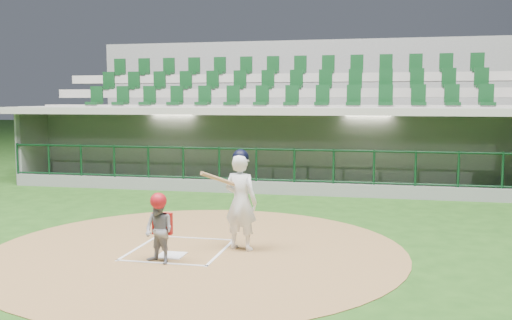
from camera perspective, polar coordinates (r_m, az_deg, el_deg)
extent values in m
plane|color=#1C4313|center=(10.36, -7.08, -8.54)|extent=(120.00, 120.00, 0.00)
cylinder|color=brown|center=(10.08, -5.83, -8.90)|extent=(7.20, 7.20, 0.01)
cube|color=white|center=(9.72, -8.47, -9.40)|extent=(0.43, 0.43, 0.02)
cube|color=white|center=(10.36, -11.60, -8.53)|extent=(0.05, 1.80, 0.01)
cube|color=white|center=(9.86, -3.50, -9.16)|extent=(0.05, 1.80, 0.01)
cube|color=silver|center=(10.86, -6.11, -7.76)|extent=(1.55, 0.05, 0.01)
cube|color=silver|center=(9.32, -9.46, -10.13)|extent=(1.55, 0.05, 0.01)
cube|color=gray|center=(17.57, 1.11, -4.34)|extent=(15.00, 3.00, 0.10)
cube|color=gray|center=(18.94, 2.06, 0.68)|extent=(15.00, 0.20, 2.70)
cube|color=#AAA396|center=(18.80, 2.00, 1.40)|extent=(13.50, 0.04, 0.90)
cube|color=slate|center=(20.21, -20.23, 0.65)|extent=(0.20, 3.00, 2.70)
cube|color=#A5A095|center=(17.04, 0.96, 4.98)|extent=(15.40, 3.50, 0.20)
cube|color=slate|center=(15.95, 0.03, -2.84)|extent=(15.00, 0.15, 0.40)
cube|color=black|center=(15.79, 0.03, 2.82)|extent=(15.00, 0.01, 0.95)
cube|color=brown|center=(18.54, 1.74, -2.94)|extent=(12.75, 0.40, 0.45)
cube|color=white|center=(18.11, -8.26, 4.57)|extent=(1.30, 0.35, 0.04)
cube|color=white|center=(16.96, 11.14, 4.43)|extent=(1.30, 0.35, 0.04)
imported|color=#A51116|center=(20.07, -15.50, -0.61)|extent=(1.29, 1.04, 1.74)
imported|color=#B2131B|center=(18.28, -1.09, -1.16)|extent=(1.04, 0.64, 1.65)
imported|color=maroon|center=(18.15, 3.97, -0.93)|extent=(1.00, 0.76, 1.84)
imported|color=#A21611|center=(17.75, 14.55, -1.58)|extent=(1.60, 0.96, 1.64)
cube|color=gray|center=(20.53, 2.88, 1.92)|extent=(17.00, 6.50, 2.50)
cube|color=#AAA49A|center=(19.01, 2.15, 5.08)|extent=(16.60, 0.95, 0.30)
cube|color=gray|center=(19.94, 2.65, 6.69)|extent=(16.60, 0.95, 0.30)
cube|color=#A19A91|center=(20.89, 3.10, 8.17)|extent=(16.60, 0.95, 0.30)
cube|color=slate|center=(23.79, 4.23, 5.78)|extent=(17.00, 0.25, 5.05)
imported|color=white|center=(9.84, -1.54, -4.22)|extent=(0.69, 0.55, 1.67)
sphere|color=black|center=(9.73, -1.55, 0.27)|extent=(0.28, 0.28, 0.28)
cylinder|color=#B07F50|center=(9.60, -3.35, -2.05)|extent=(0.58, 0.79, 0.39)
imported|color=gray|center=(9.21, -9.68, -6.97)|extent=(0.63, 0.57, 1.05)
sphere|color=#AD121A|center=(9.11, -9.74, -4.05)|extent=(0.26, 0.26, 0.26)
cube|color=#B31413|center=(9.33, -9.35, -6.29)|extent=(0.32, 0.10, 0.35)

